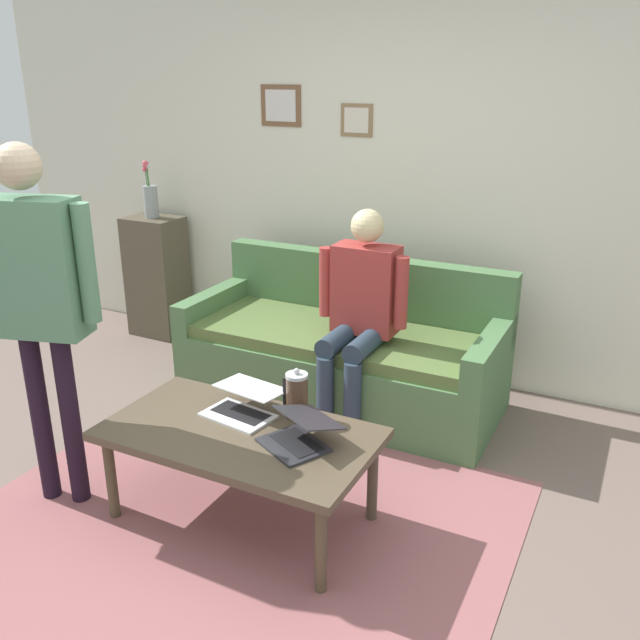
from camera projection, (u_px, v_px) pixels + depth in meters
The scene contains 12 objects.
ground_plane at pixel (249, 543), 3.05m from camera, with size 7.68×7.68×0.00m, color #705C54.
area_rug at pixel (232, 528), 3.15m from camera, with size 2.47×2.07×0.01m, color #935559.
back_wall at pixel (422, 177), 4.43m from camera, with size 7.04×0.11×2.70m.
couch at pixel (344, 354), 4.32m from camera, with size 1.98×0.85×0.88m.
coffee_table at pixel (240, 440), 3.09m from camera, with size 1.24×0.68×0.47m.
laptop_left at pixel (299, 435), 2.94m from camera, with size 0.39×0.40×0.15m.
laptop_center at pixel (243, 406), 3.21m from camera, with size 0.37×0.35×0.12m.
french_press at pixel (297, 395), 3.16m from camera, with size 0.13×0.11×0.25m.
side_shelf at pixel (157, 276), 5.37m from camera, with size 0.42×0.32×0.95m.
flower_vase at pixel (150, 198), 5.16m from camera, with size 0.11×0.11×0.43m.
person_standing at pixel (35, 285), 3.01m from camera, with size 0.60×0.31×1.73m.
person_seated at pixel (360, 307), 3.90m from camera, with size 0.55×0.51×1.28m.
Camera 1 is at (-1.42, 2.10, 2.00)m, focal length 38.00 mm.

